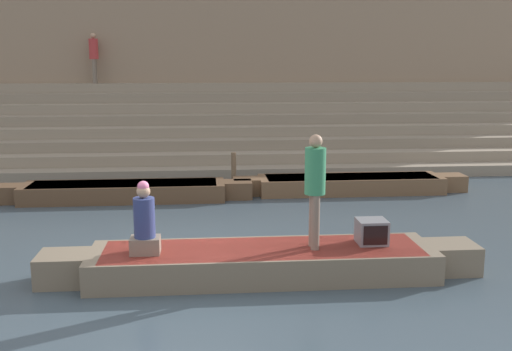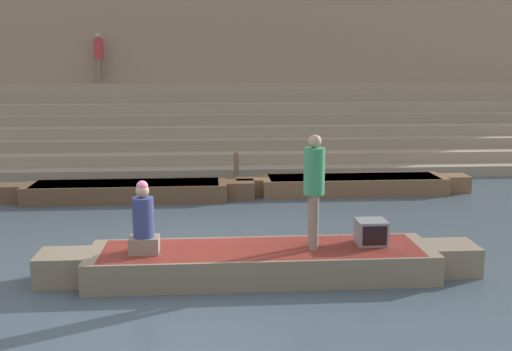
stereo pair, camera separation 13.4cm
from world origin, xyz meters
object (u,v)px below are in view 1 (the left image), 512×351
(rowboat_main, at_px, (263,262))
(person_standing, at_px, (315,183))
(tv_set, at_px, (372,232))
(person_rowing, at_px, (145,224))
(person_on_steps, at_px, (94,54))
(mooring_post, at_px, (234,171))
(moored_boat_shore, at_px, (124,191))
(moored_boat_distant, at_px, (350,184))

(rowboat_main, xyz_separation_m, person_standing, (0.78, -0.03, 1.22))
(rowboat_main, relative_size, tv_set, 14.77)
(person_rowing, bearing_deg, person_on_steps, 93.58)
(tv_set, relative_size, mooring_post, 0.47)
(person_rowing, distance_m, mooring_post, 6.66)
(tv_set, distance_m, moored_boat_shore, 6.93)
(person_rowing, xyz_separation_m, person_on_steps, (-2.83, 12.80, 2.57))
(person_on_steps, bearing_deg, moored_boat_distant, -21.99)
(person_standing, distance_m, mooring_post, 6.53)
(moored_boat_shore, xyz_separation_m, moored_boat_distant, (5.55, 0.36, 0.00))
(moored_boat_shore, bearing_deg, moored_boat_distant, 5.31)
(person_rowing, height_order, person_on_steps, person_on_steps)
(person_standing, xyz_separation_m, tv_set, (0.94, 0.14, -0.82))
(rowboat_main, distance_m, person_rowing, 1.88)
(mooring_post, distance_m, person_on_steps, 8.33)
(moored_boat_distant, height_order, person_on_steps, person_on_steps)
(rowboat_main, xyz_separation_m, person_on_steps, (-4.59, 12.73, 3.23))
(tv_set, height_order, person_on_steps, person_on_steps)
(moored_boat_shore, bearing_deg, person_on_steps, 105.53)
(rowboat_main, distance_m, moored_boat_distant, 6.37)
(moored_boat_shore, distance_m, mooring_post, 2.84)
(tv_set, relative_size, moored_boat_shore, 0.07)
(person_rowing, height_order, mooring_post, person_rowing)
(rowboat_main, distance_m, person_on_steps, 13.91)
(moored_boat_distant, height_order, mooring_post, mooring_post)
(person_rowing, xyz_separation_m, moored_boat_shore, (-1.01, 5.45, -0.68))
(person_rowing, relative_size, tv_set, 2.41)
(person_on_steps, bearing_deg, person_standing, -45.66)
(rowboat_main, xyz_separation_m, mooring_post, (-0.12, 6.37, 0.24))
(tv_set, bearing_deg, person_on_steps, 119.45)
(person_rowing, relative_size, moored_boat_shore, 0.18)
(rowboat_main, height_order, person_standing, person_standing)
(person_rowing, distance_m, person_on_steps, 13.36)
(person_standing, distance_m, person_rowing, 2.60)
(person_rowing, bearing_deg, moored_boat_distant, 43.09)
(rowboat_main, bearing_deg, moored_boat_shore, 115.45)
(person_standing, height_order, moored_boat_distant, person_standing)
(person_on_steps, bearing_deg, moored_boat_shore, -54.58)
(rowboat_main, bearing_deg, moored_boat_distant, 62.32)
(rowboat_main, xyz_separation_m, moored_boat_shore, (-2.77, 5.37, -0.02))
(person_standing, xyz_separation_m, person_on_steps, (-5.37, 12.76, 2.00))
(person_rowing, height_order, moored_boat_shore, person_rowing)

